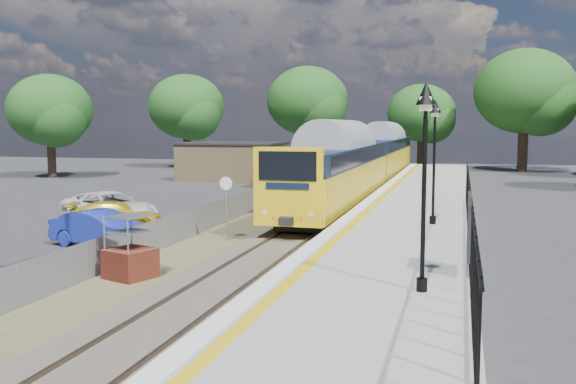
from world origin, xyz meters
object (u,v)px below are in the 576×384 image
at_px(speed_sign, 226,198).
at_px(car_white, 110,208).
at_px(victorian_lamp_south, 425,138).
at_px(train, 366,158).
at_px(victorian_lamp_north, 435,132).
at_px(car_yellow, 116,215).
at_px(car_blue, 102,229).
at_px(brick_plinth, 130,249).

bearing_deg(speed_sign, car_white, 157.95).
relative_size(victorian_lamp_south, train, 0.11).
relative_size(victorian_lamp_south, victorian_lamp_north, 1.00).
distance_m(car_yellow, car_white, 1.49).
bearing_deg(car_white, speed_sign, -89.68).
height_order(car_blue, car_yellow, car_blue).
height_order(victorian_lamp_south, car_white, victorian_lamp_south).
bearing_deg(car_white, victorian_lamp_south, -104.45).
xyz_separation_m(victorian_lamp_south, brick_plinth, (-8.59, 2.56, -3.36)).
xyz_separation_m(victorian_lamp_south, train, (-5.50, 29.37, -1.96)).
relative_size(victorian_lamp_north, car_white, 0.87).
relative_size(brick_plinth, speed_sign, 0.76).
bearing_deg(car_yellow, speed_sign, -127.27).
xyz_separation_m(victorian_lamp_south, victorian_lamp_north, (-0.20, 10.00, 0.00)).
distance_m(train, brick_plinth, 27.03).
bearing_deg(car_blue, car_white, 40.02).
bearing_deg(victorian_lamp_south, brick_plinth, 163.42).
relative_size(train, speed_sign, 15.83).
distance_m(train, car_blue, 23.47).
xyz_separation_m(victorian_lamp_north, car_white, (-14.77, 2.18, -3.57)).
height_order(train, car_white, train).
relative_size(brick_plinth, car_yellow, 0.48).
bearing_deg(train, speed_sign, -97.00).
xyz_separation_m(train, car_yellow, (-8.48, -18.30, -1.75)).
xyz_separation_m(victorian_lamp_north, car_blue, (-12.00, -3.06, -3.62)).
bearing_deg(victorian_lamp_north, speed_sign, -172.87).
height_order(brick_plinth, car_blue, brick_plinth).
xyz_separation_m(brick_plinth, speed_sign, (0.59, 6.47, 0.79)).
xyz_separation_m(brick_plinth, car_white, (-6.38, 9.62, -0.21)).
height_order(speed_sign, car_white, speed_sign).
height_order(victorian_lamp_north, speed_sign, victorian_lamp_north).
distance_m(victorian_lamp_north, car_yellow, 14.31).
distance_m(victorian_lamp_south, car_white, 19.63).
distance_m(victorian_lamp_north, speed_sign, 8.27).
bearing_deg(speed_sign, train, 85.31).
bearing_deg(train, car_yellow, -114.87).
relative_size(speed_sign, car_blue, 0.62).
bearing_deg(brick_plinth, victorian_lamp_south, -16.58).
xyz_separation_m(victorian_lamp_south, car_yellow, (-13.98, 11.07, -3.71)).
distance_m(victorian_lamp_north, brick_plinth, 11.71).
bearing_deg(car_yellow, victorian_lamp_north, -112.82).
distance_m(victorian_lamp_south, brick_plinth, 9.57).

